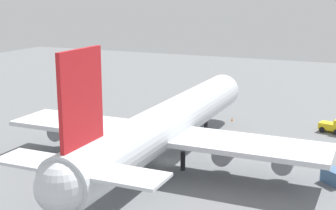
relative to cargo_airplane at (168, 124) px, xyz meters
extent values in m
plane|color=slate|center=(0.09, 0.00, -5.93)|extent=(238.74, 238.74, 0.00)
cylinder|color=silver|center=(0.09, 0.00, 0.11)|extent=(53.75, 6.49, 6.49)
sphere|color=silver|center=(26.97, 0.00, 0.11)|extent=(6.36, 6.36, 6.36)
sphere|color=silver|center=(-26.78, 0.00, 0.11)|extent=(5.51, 5.51, 5.51)
cube|color=red|center=(-22.48, 0.00, 8.54)|extent=(7.52, 0.50, 10.38)
cube|color=silver|center=(-23.56, -5.17, 1.08)|extent=(4.84, 9.73, 0.36)
cube|color=silver|center=(-23.56, 5.17, 1.08)|extent=(4.84, 9.73, 0.36)
cube|color=silver|center=(-2.60, -13.12, -0.86)|extent=(9.14, 22.35, 0.70)
cube|color=silver|center=(-2.60, 13.12, -0.86)|extent=(9.14, 22.35, 0.70)
cylinder|color=gray|center=(-1.60, -9.77, -2.58)|extent=(5.19, 2.72, 2.72)
cylinder|color=gray|center=(-1.60, -18.03, -2.58)|extent=(5.19, 2.72, 2.72)
cylinder|color=gray|center=(-1.60, 9.77, -2.58)|extent=(5.19, 2.72, 2.72)
cylinder|color=gray|center=(-1.60, 18.03, -2.58)|extent=(5.19, 2.72, 2.72)
cylinder|color=black|center=(17.29, 0.00, -4.53)|extent=(0.70, 0.70, 2.80)
cylinder|color=black|center=(-2.60, -3.57, -4.53)|extent=(0.70, 0.70, 2.80)
cylinder|color=black|center=(-2.60, 3.57, -4.53)|extent=(0.70, 0.70, 2.80)
cube|color=yellow|center=(26.78, -20.54, -4.81)|extent=(2.84, 3.24, 1.22)
cylinder|color=black|center=(25.10, -22.31, -5.41)|extent=(0.52, 1.08, 1.04)
cylinder|color=black|center=(25.73, -19.70, -5.41)|extent=(0.52, 1.08, 1.04)
cylinder|color=black|center=(28.09, -20.28, -5.41)|extent=(0.52, 1.08, 1.04)
cube|color=#4C729E|center=(1.07, -24.20, -4.94)|extent=(3.65, 3.75, 1.98)
cone|color=orange|center=(26.95, -2.18, -5.63)|extent=(0.43, 0.43, 0.62)
camera|label=1|loc=(-64.50, -28.73, 19.55)|focal=51.93mm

